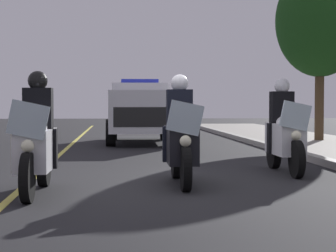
{
  "coord_description": "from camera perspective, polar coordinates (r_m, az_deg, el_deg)",
  "views": [
    {
      "loc": [
        9.05,
        -0.81,
        1.25
      ],
      "look_at": [
        -0.08,
        0.0,
        0.9
      ],
      "focal_mm": 61.65,
      "sensor_mm": 36.0,
      "label": 1
    }
  ],
  "objects": [
    {
      "name": "ground_plane",
      "position": [
        9.18,
        0.05,
        -5.64
      ],
      "size": [
        80.0,
        80.0,
        0.0
      ],
      "primitive_type": "plane",
      "color": "black"
    },
    {
      "name": "lane_stripe_center",
      "position": [
        9.25,
        -13.85,
        -5.62
      ],
      "size": [
        48.0,
        0.12,
        0.01
      ],
      "primitive_type": "cube",
      "color": "#E0D14C",
      "rests_on": "ground"
    },
    {
      "name": "police_motorcycle_lead_left",
      "position": [
        8.22,
        -12.89,
        -1.72
      ],
      "size": [
        2.14,
        0.56,
        1.72
      ],
      "color": "black",
      "rests_on": "ground"
    },
    {
      "name": "tree_far_back",
      "position": [
        19.13,
        14.81,
        9.99
      ],
      "size": [
        2.81,
        2.81,
        5.56
      ],
      "color": "#4C3823",
      "rests_on": "sidewalk_strip"
    },
    {
      "name": "police_motorcycle_trailing",
      "position": [
        10.64,
        11.44,
        -0.82
      ],
      "size": [
        2.14,
        0.56,
        1.72
      ],
      "color": "black",
      "rests_on": "ground"
    },
    {
      "name": "police_motorcycle_lead_right",
      "position": [
        8.97,
        1.25,
        -1.34
      ],
      "size": [
        2.14,
        0.56,
        1.72
      ],
      "color": "black",
      "rests_on": "ground"
    },
    {
      "name": "police_suv",
      "position": [
        18.59,
        -2.8,
        1.63
      ],
      "size": [
        4.93,
        2.13,
        2.05
      ],
      "color": "silver",
      "rests_on": "ground"
    }
  ]
}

